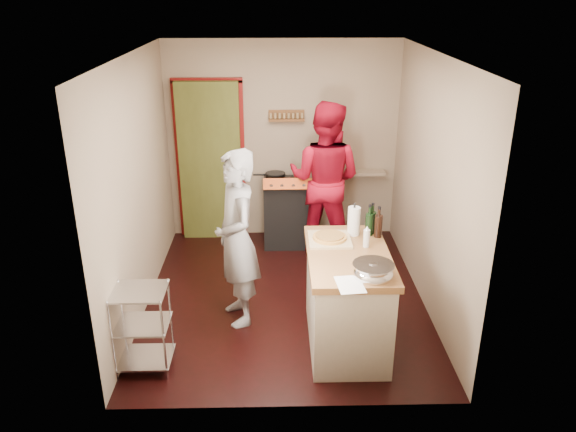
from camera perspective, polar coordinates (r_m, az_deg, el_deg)
The scene contains 10 objects.
floor at distance 6.28m, azimuth -0.27°, elevation -8.20°, with size 3.50×3.50×0.00m, color black.
back_wall at distance 7.50m, azimuth -5.47°, elevation 6.31°, with size 3.00×0.44×2.60m.
left_wall at distance 5.90m, azimuth -15.04°, elevation 2.83°, with size 0.04×3.50×2.60m, color gray.
right_wall at distance 5.95m, azimuth 14.33°, elevation 3.07°, with size 0.04×3.50×2.60m, color gray.
ceiling at distance 5.44m, azimuth -0.32°, elevation 16.18°, with size 3.00×3.50×0.02m, color white.
stove at distance 7.36m, azimuth -0.11°, elevation 0.49°, with size 0.60×0.63×1.00m.
wire_shelving at distance 5.17m, azimuth -14.61°, elevation -10.71°, with size 0.48×0.40×0.80m.
island at distance 5.33m, azimuth 6.03°, elevation -8.15°, with size 0.75×1.37×1.26m.
person_stripe at distance 5.52m, azimuth -5.22°, elevation -2.34°, with size 0.66×0.43×1.80m, color #B5B5BA.
person_red at distance 6.97m, azimuth 3.75°, elevation 3.72°, with size 0.94×0.74×1.94m, color #AB0B23.
Camera 1 is at (-0.10, -5.40, 3.21)m, focal length 35.00 mm.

